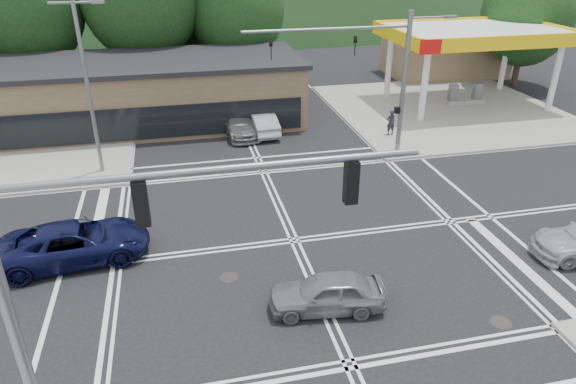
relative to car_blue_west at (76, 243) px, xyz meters
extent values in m
plane|color=black|center=(8.65, -0.53, -0.78)|extent=(120.00, 120.00, 0.00)
cube|color=gray|center=(23.65, 14.47, -0.70)|extent=(16.00, 16.00, 0.15)
cube|color=gray|center=(-6.35, 14.47, -0.70)|extent=(16.00, 16.00, 0.15)
cylinder|color=silver|center=(20.65, 12.47, 1.72)|extent=(0.44, 0.44, 5.00)
cylinder|color=silver|center=(20.65, 18.47, 1.72)|extent=(0.44, 0.44, 5.00)
cylinder|color=silver|center=(30.65, 12.47, 1.72)|extent=(0.44, 0.44, 5.00)
cylinder|color=silver|center=(30.65, 18.47, 1.72)|extent=(0.44, 0.44, 5.00)
cube|color=silver|center=(25.65, 15.47, 4.52)|extent=(12.00, 8.00, 0.60)
cube|color=yellow|center=(25.65, 11.47, 4.52)|extent=(12.20, 0.25, 0.90)
cube|color=yellow|center=(25.65, 19.47, 4.52)|extent=(12.20, 0.25, 0.90)
cube|color=yellow|center=(19.65, 15.47, 4.52)|extent=(0.25, 8.20, 0.90)
cube|color=yellow|center=(31.65, 15.47, 4.52)|extent=(0.25, 8.20, 0.90)
cube|color=red|center=(20.15, 11.32, 4.52)|extent=(1.40, 0.12, 0.90)
cube|color=gray|center=(25.65, 15.47, -0.53)|extent=(3.00, 1.00, 0.30)
cube|color=slate|center=(24.65, 15.47, 0.17)|extent=(0.60, 0.50, 1.30)
cube|color=slate|center=(26.65, 15.47, 0.17)|extent=(0.60, 0.50, 1.30)
cube|color=#846B4F|center=(28.65, 24.47, 1.12)|extent=(10.00, 6.00, 3.80)
cube|color=brown|center=(0.65, 16.47, 1.22)|extent=(24.00, 8.00, 4.00)
ellipsoid|color=black|center=(8.65, 89.47, -0.78)|extent=(252.00, 126.00, 140.00)
cylinder|color=#382619|center=(-5.35, 23.47, 1.64)|extent=(0.50, 0.50, 4.84)
ellipsoid|color=black|center=(-5.35, 23.47, 6.37)|extent=(8.00, 8.00, 9.20)
cylinder|color=#382619|center=(2.65, 23.47, 1.86)|extent=(0.50, 0.50, 5.28)
cylinder|color=#382619|center=(9.65, 23.47, 1.42)|extent=(0.50, 0.50, 4.40)
ellipsoid|color=black|center=(9.65, 23.47, 5.72)|extent=(7.60, 7.60, 8.74)
cylinder|color=#382619|center=(6.65, 27.47, 1.64)|extent=(0.50, 0.50, 4.84)
cylinder|color=#382619|center=(32.65, 19.47, 1.20)|extent=(0.50, 0.50, 3.96)
ellipsoid|color=black|center=(32.65, 19.47, 5.07)|extent=(7.20, 7.20, 8.28)
cylinder|color=slate|center=(0.15, 8.47, 3.72)|extent=(0.20, 0.20, 9.00)
cylinder|color=slate|center=(0.15, 8.47, 7.92)|extent=(2.20, 0.12, 0.12)
cube|color=slate|center=(1.25, 8.47, 7.92)|extent=(0.60, 0.25, 0.15)
cylinder|color=slate|center=(16.85, 7.67, 3.22)|extent=(0.28, 0.28, 8.00)
cylinder|color=slate|center=(12.35, 7.67, 6.42)|extent=(9.00, 0.16, 0.16)
imported|color=black|center=(13.85, 7.67, 5.52)|extent=(0.16, 0.20, 1.00)
imported|color=black|center=(9.35, 7.67, 5.52)|extent=(0.16, 0.20, 1.00)
cylinder|color=slate|center=(18.05, 7.67, 6.82)|extent=(2.40, 0.12, 0.12)
cube|color=slate|center=(19.15, 7.67, 6.82)|extent=(0.70, 0.30, 0.15)
cube|color=black|center=(16.60, 7.67, 1.82)|extent=(0.25, 0.30, 0.35)
cylinder|color=slate|center=(0.45, -8.73, 3.22)|extent=(0.28, 0.28, 8.00)
cylinder|color=slate|center=(4.95, -8.73, 6.42)|extent=(9.00, 0.16, 0.16)
cube|color=black|center=(3.45, -8.73, 5.82)|extent=(0.30, 0.25, 1.00)
cube|color=black|center=(7.95, -8.73, 5.82)|extent=(0.30, 0.25, 1.00)
imported|color=black|center=(0.00, 0.00, 0.00)|extent=(5.85, 3.20, 1.55)
imported|color=slate|center=(8.70, -5.03, -0.11)|extent=(4.11, 2.11, 1.34)
imported|color=#A8ABB0|center=(9.65, 12.75, -0.07)|extent=(1.75, 4.37, 1.41)
imported|color=#B6B6B1|center=(9.65, 14.60, 0.06)|extent=(2.38, 5.04, 1.67)
imported|color=slate|center=(8.15, 12.81, -0.08)|extent=(2.55, 5.02, 1.40)
imported|color=black|center=(17.47, 10.25, 0.16)|extent=(0.59, 0.41, 1.57)
camera|label=1|loc=(4.33, -18.38, 10.70)|focal=32.00mm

